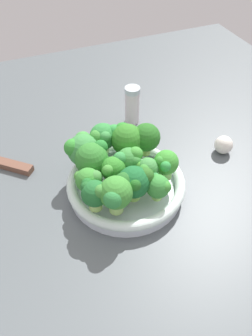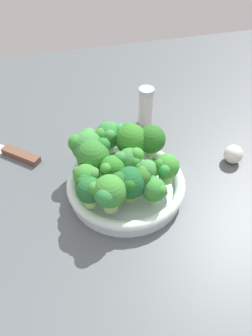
{
  "view_description": "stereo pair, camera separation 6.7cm",
  "coord_description": "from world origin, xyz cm",
  "px_view_note": "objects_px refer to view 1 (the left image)",
  "views": [
    {
      "loc": [
        -19.38,
        -47.08,
        53.69
      ],
      "look_at": [
        -1.0,
        -2.17,
        6.72
      ],
      "focal_mm": 37.44,
      "sensor_mm": 36.0,
      "label": 1
    },
    {
      "loc": [
        -12.98,
        -49.2,
        53.69
      ],
      "look_at": [
        -1.0,
        -2.17,
        6.72
      ],
      "focal_mm": 37.44,
      "sensor_mm": 36.0,
      "label": 2
    }
  ],
  "objects_px": {
    "broccoli_floret_11": "(147,169)",
    "pepper_shaker": "(132,105)",
    "broccoli_floret_8": "(127,139)",
    "broccoli_floret_9": "(114,169)",
    "broccoli_floret_6": "(115,194)",
    "broccoli_floret_0": "(93,159)",
    "garlic_bulb": "(224,145)",
    "broccoli_floret_10": "(166,163)",
    "broccoli_floret_12": "(82,149)",
    "broccoli_floret_2": "(89,180)",
    "broccoli_floret_7": "(104,137)",
    "broccoli_floret_13": "(134,182)",
    "broccoli_floret_4": "(158,186)",
    "broccoli_floret_3": "(95,193)",
    "broccoli_floret_1": "(144,137)",
    "bowl": "(126,185)",
    "broccoli_floret_5": "(129,160)"
  },
  "relations": [
    {
      "from": "bowl",
      "to": "broccoli_floret_11",
      "type": "bearing_deg",
      "value": -35.1
    },
    {
      "from": "broccoli_floret_0",
      "to": "broccoli_floret_11",
      "type": "bearing_deg",
      "value": -34.14
    },
    {
      "from": "broccoli_floret_1",
      "to": "broccoli_floret_10",
      "type": "height_order",
      "value": "broccoli_floret_1"
    },
    {
      "from": "broccoli_floret_2",
      "to": "broccoli_floret_8",
      "type": "xyz_separation_m",
      "value": [
        0.11,
        0.07,
        0.01
      ]
    },
    {
      "from": "bowl",
      "to": "broccoli_floret_9",
      "type": "distance_m",
      "value": 0.06
    },
    {
      "from": "broccoli_floret_9",
      "to": "pepper_shaker",
      "type": "height_order",
      "value": "broccoli_floret_9"
    },
    {
      "from": "broccoli_floret_11",
      "to": "broccoli_floret_12",
      "type": "distance_m",
      "value": 0.14
    },
    {
      "from": "broccoli_floret_9",
      "to": "pepper_shaker",
      "type": "xyz_separation_m",
      "value": [
        0.13,
        0.22,
        -0.03
      ]
    },
    {
      "from": "broccoli_floret_4",
      "to": "broccoli_floret_5",
      "type": "bearing_deg",
      "value": 109.75
    },
    {
      "from": "broccoli_floret_3",
      "to": "broccoli_floret_13",
      "type": "relative_size",
      "value": 0.83
    },
    {
      "from": "broccoli_floret_6",
      "to": "broccoli_floret_8",
      "type": "bearing_deg",
      "value": 59.61
    },
    {
      "from": "broccoli_floret_2",
      "to": "broccoli_floret_6",
      "type": "xyz_separation_m",
      "value": [
        0.03,
        -0.06,
        0.01
      ]
    },
    {
      "from": "broccoli_floret_6",
      "to": "broccoli_floret_3",
      "type": "bearing_deg",
      "value": 142.51
    },
    {
      "from": "broccoli_floret_8",
      "to": "broccoli_floret_7",
      "type": "bearing_deg",
      "value": 147.38
    },
    {
      "from": "broccoli_floret_7",
      "to": "broccoli_floret_12",
      "type": "distance_m",
      "value": 0.05
    },
    {
      "from": "broccoli_floret_10",
      "to": "broccoli_floret_11",
      "type": "height_order",
      "value": "broccoli_floret_10"
    },
    {
      "from": "broccoli_floret_1",
      "to": "broccoli_floret_13",
      "type": "distance_m",
      "value": 0.13
    },
    {
      "from": "broccoli_floret_2",
      "to": "broccoli_floret_7",
      "type": "height_order",
      "value": "broccoli_floret_7"
    },
    {
      "from": "broccoli_floret_9",
      "to": "broccoli_floret_10",
      "type": "bearing_deg",
      "value": -11.42
    },
    {
      "from": "broccoli_floret_8",
      "to": "broccoli_floret_9",
      "type": "distance_m",
      "value": 0.09
    },
    {
      "from": "garlic_bulb",
      "to": "pepper_shaker",
      "type": "xyz_separation_m",
      "value": [
        -0.15,
        0.19,
        0.03
      ]
    },
    {
      "from": "broccoli_floret_4",
      "to": "broccoli_floret_0",
      "type": "bearing_deg",
      "value": 131.16
    },
    {
      "from": "broccoli_floret_11",
      "to": "broccoli_floret_12",
      "type": "xyz_separation_m",
      "value": [
        -0.1,
        0.1,
        0.0
      ]
    },
    {
      "from": "broccoli_floret_10",
      "to": "broccoli_floret_13",
      "type": "distance_m",
      "value": 0.08
    },
    {
      "from": "broccoli_floret_6",
      "to": "broccoli_floret_8",
      "type": "xyz_separation_m",
      "value": [
        0.08,
        0.13,
        -0.0
      ]
    },
    {
      "from": "broccoli_floret_10",
      "to": "broccoli_floret_8",
      "type": "bearing_deg",
      "value": 116.84
    },
    {
      "from": "broccoli_floret_4",
      "to": "broccoli_floret_9",
      "type": "xyz_separation_m",
      "value": [
        -0.06,
        0.06,
        0.01
      ]
    },
    {
      "from": "broccoli_floret_5",
      "to": "broccoli_floret_8",
      "type": "xyz_separation_m",
      "value": [
        0.02,
        0.06,
        0.0
      ]
    },
    {
      "from": "broccoli_floret_8",
      "to": "pepper_shaker",
      "type": "xyz_separation_m",
      "value": [
        0.08,
        0.15,
        -0.03
      ]
    },
    {
      "from": "broccoli_floret_2",
      "to": "broccoli_floret_9",
      "type": "height_order",
      "value": "broccoli_floret_9"
    },
    {
      "from": "broccoli_floret_1",
      "to": "pepper_shaker",
      "type": "xyz_separation_m",
      "value": [
        0.04,
        0.16,
        -0.03
      ]
    },
    {
      "from": "broccoli_floret_11",
      "to": "pepper_shaker",
      "type": "xyz_separation_m",
      "value": [
        0.07,
        0.24,
        -0.02
      ]
    },
    {
      "from": "broccoli_floret_4",
      "to": "broccoli_floret_10",
      "type": "height_order",
      "value": "broccoli_floret_10"
    },
    {
      "from": "broccoli_floret_0",
      "to": "garlic_bulb",
      "type": "distance_m",
      "value": 0.31
    },
    {
      "from": "broccoli_floret_12",
      "to": "broccoli_floret_5",
      "type": "bearing_deg",
      "value": -42.37
    },
    {
      "from": "broccoli_floret_13",
      "to": "pepper_shaker",
      "type": "xyz_separation_m",
      "value": [
        0.11,
        0.27,
        -0.03
      ]
    },
    {
      "from": "broccoli_floret_2",
      "to": "broccoli_floret_3",
      "type": "relative_size",
      "value": 0.95
    },
    {
      "from": "broccoli_floret_7",
      "to": "broccoli_floret_13",
      "type": "relative_size",
      "value": 0.93
    },
    {
      "from": "broccoli_floret_5",
      "to": "broccoli_floret_8",
      "type": "relative_size",
      "value": 0.88
    },
    {
      "from": "broccoli_floret_6",
      "to": "broccoli_floret_7",
      "type": "distance_m",
      "value": 0.16
    },
    {
      "from": "broccoli_floret_4",
      "to": "broccoli_floret_8",
      "type": "distance_m",
      "value": 0.13
    },
    {
      "from": "broccoli_floret_12",
      "to": "broccoli_floret_6",
      "type": "bearing_deg",
      "value": -83.95
    },
    {
      "from": "broccoli_floret_8",
      "to": "broccoli_floret_13",
      "type": "height_order",
      "value": "broccoli_floret_8"
    },
    {
      "from": "broccoli_floret_8",
      "to": "broccoli_floret_9",
      "type": "xyz_separation_m",
      "value": [
        -0.06,
        -0.07,
        -0.0
      ]
    },
    {
      "from": "broccoli_floret_7",
      "to": "garlic_bulb",
      "type": "relative_size",
      "value": 1.68
    },
    {
      "from": "broccoli_floret_0",
      "to": "pepper_shaker",
      "type": "distance_m",
      "value": 0.24
    },
    {
      "from": "broccoli_floret_7",
      "to": "broccoli_floret_9",
      "type": "xyz_separation_m",
      "value": [
        -0.01,
        -0.09,
        -0.0
      ]
    },
    {
      "from": "broccoli_floret_1",
      "to": "broccoli_floret_12",
      "type": "xyz_separation_m",
      "value": [
        -0.13,
        0.02,
        -0.0
      ]
    },
    {
      "from": "broccoli_floret_1",
      "to": "broccoli_floret_12",
      "type": "bearing_deg",
      "value": 171.94
    },
    {
      "from": "broccoli_floret_2",
      "to": "broccoli_floret_5",
      "type": "relative_size",
      "value": 0.88
    }
  ]
}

